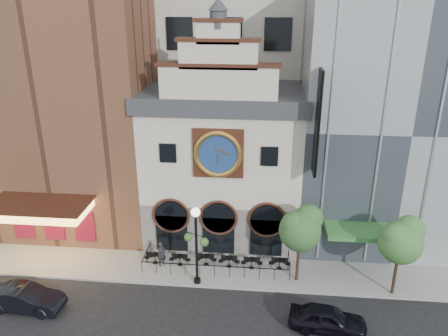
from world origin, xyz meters
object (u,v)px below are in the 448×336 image
bistro_3 (229,261)px  bistro_1 (180,259)px  lamppost (196,238)px  pedestrian (162,254)px  bistro_0 (155,258)px  bistro_5 (280,263)px  car_right (328,319)px  tree_left (301,227)px  bistro_4 (252,263)px  tree_right (402,239)px  bistro_2 (206,259)px  car_left (25,298)px

bistro_3 → bistro_1: bearing=-178.3°
lamppost → pedestrian: bearing=172.0°
bistro_0 → bistro_5: bearing=0.8°
bistro_0 → bistro_3: size_ratio=1.00×
bistro_5 → car_right: size_ratio=0.34×
tree_left → car_right: bearing=-72.3°
bistro_4 → tree_left: bearing=-18.5°
bistro_4 → car_right: bearing=-50.5°
bistro_1 → tree_right: 15.53m
bistro_4 → pedestrian: (-6.66, -0.23, 0.49)m
bistro_4 → lamppost: lamppost is taller
bistro_0 → car_right: bearing=-25.6°
bistro_1 → bistro_3: 3.68m
bistro_5 → lamppost: (-5.76, -2.22, 3.14)m
bistro_0 → bistro_2: same height
bistro_1 → bistro_2: (1.94, 0.20, 0.00)m
lamppost → tree_left: size_ratio=1.02×
bistro_1 → lamppost: size_ratio=0.27×
bistro_4 → lamppost: 5.31m
bistro_4 → lamppost: bearing=-150.5°
bistro_1 → tree_left: tree_left is taller
bistro_2 → lamppost: lamppost is taller
bistro_2 → bistro_3: 1.73m
bistro_0 → car_left: car_left is taller
pedestrian → tree_right: size_ratio=0.34×
bistro_2 → bistro_0: bearing=-177.8°
bistro_5 → pedestrian: (-8.70, -0.35, 0.49)m
bistro_0 → tree_left: 11.21m
bistro_4 → car_left: bearing=-158.3°
bistro_0 → lamppost: size_ratio=0.27×
bistro_0 → pedestrian: pedestrian is taller
bistro_2 → pedestrian: size_ratio=0.83×
bistro_3 → lamppost: 4.32m
bistro_1 → bistro_2: same height
bistro_2 → car_left: bearing=-151.9°
car_left → tree_left: tree_left is taller
bistro_5 → car_right: (2.73, -5.91, 0.17)m
bistro_1 → tree_right: size_ratio=0.28×
pedestrian → bistro_5: bearing=-48.8°
bistro_2 → bistro_5: (5.44, -0.01, 0.00)m
pedestrian → lamppost: lamppost is taller
tree_left → tree_right: (6.34, -0.88, -0.05)m
tree_right → bistro_1: bearing=172.8°
bistro_3 → lamppost: size_ratio=0.27×
car_left → bistro_3: bearing=-62.3°
car_right → lamppost: bearing=74.1°
bistro_4 → bistro_3: bearing=178.7°
lamppost → tree_left: (7.00, 1.01, 0.59)m
bistro_4 → bistro_5: size_ratio=1.00×
tree_left → pedestrian: bearing=175.1°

